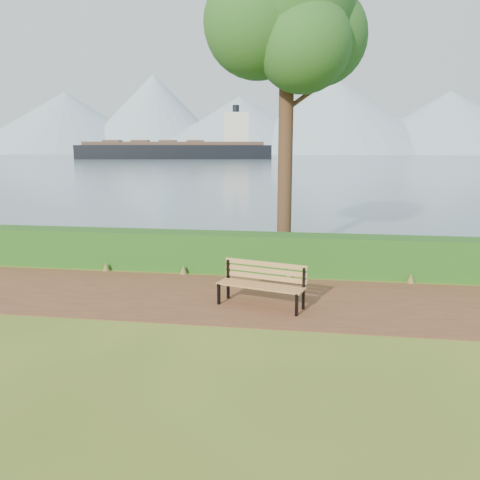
# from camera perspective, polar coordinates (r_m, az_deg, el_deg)

# --- Properties ---
(ground) EXTENTS (140.00, 140.00, 0.00)m
(ground) POSITION_cam_1_polar(r_m,az_deg,el_deg) (9.96, -3.90, -7.44)
(ground) COLOR #4A601B
(ground) RESTS_ON ground
(path) EXTENTS (40.00, 3.40, 0.01)m
(path) POSITION_cam_1_polar(r_m,az_deg,el_deg) (10.23, -3.54, -6.90)
(path) COLOR brown
(path) RESTS_ON ground
(hedge) EXTENTS (32.00, 0.85, 1.00)m
(hedge) POSITION_cam_1_polar(r_m,az_deg,el_deg) (12.29, -1.31, -1.46)
(hedge) COLOR #224F16
(hedge) RESTS_ON ground
(water) EXTENTS (700.00, 510.00, 0.00)m
(water) POSITION_cam_1_polar(r_m,az_deg,el_deg) (269.25, 8.35, 10.10)
(water) COLOR #465A70
(water) RESTS_ON ground
(mountains) EXTENTS (585.00, 190.00, 70.00)m
(mountains) POSITION_cam_1_polar(r_m,az_deg,el_deg) (416.15, 7.33, 14.18)
(mountains) COLOR #849AB0
(mountains) RESTS_ON ground
(bench) EXTENTS (1.86, 0.99, 0.89)m
(bench) POSITION_cam_1_polar(r_m,az_deg,el_deg) (9.51, 2.73, -5.06)
(bench) COLOR black
(bench) RESTS_ON ground
(tree) EXTENTS (4.43, 3.74, 8.94)m
(tree) POSITION_cam_1_polar(r_m,az_deg,el_deg) (14.06, 5.81, 25.33)
(tree) COLOR #382217
(tree) RESTS_ON ground
(cargo_ship) EXTENTS (69.94, 24.16, 20.99)m
(cargo_ship) POSITION_cam_1_polar(r_m,az_deg,el_deg) (173.30, -7.12, 10.80)
(cargo_ship) COLOR black
(cargo_ship) RESTS_ON ground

